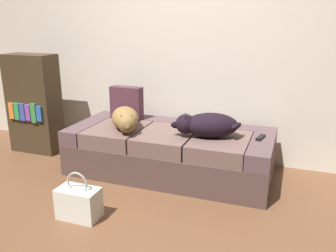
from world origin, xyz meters
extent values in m
plane|color=brown|center=(0.00, 0.00, 0.00)|extent=(10.00, 10.00, 0.00)
cube|color=beige|center=(0.00, 1.62, 1.40)|extent=(6.40, 0.10, 2.80)
cube|color=#503B35|center=(0.00, 1.05, 0.15)|extent=(1.94, 0.85, 0.30)
cube|color=brown|center=(-0.87, 1.05, 0.37)|extent=(0.20, 0.85, 0.14)
cube|color=brown|center=(0.87, 1.05, 0.37)|extent=(0.20, 0.85, 0.14)
cube|color=brown|center=(0.00, 1.37, 0.37)|extent=(1.54, 0.20, 0.14)
cube|color=brown|center=(-0.51, 0.95, 0.37)|extent=(0.50, 0.64, 0.14)
cube|color=brown|center=(0.00, 0.95, 0.37)|extent=(0.50, 0.64, 0.14)
cube|color=brown|center=(0.51, 0.95, 0.37)|extent=(0.50, 0.64, 0.14)
ellipsoid|color=olive|center=(-0.42, 0.94, 0.55)|extent=(0.45, 0.52, 0.21)
sphere|color=olive|center=(-0.31, 0.76, 0.55)|extent=(0.17, 0.17, 0.17)
ellipsoid|color=brown|center=(-0.27, 0.70, 0.54)|extent=(0.10, 0.12, 0.06)
cone|color=brown|center=(-0.27, 0.78, 0.62)|extent=(0.04, 0.04, 0.05)
cone|color=brown|center=(-0.35, 0.74, 0.62)|extent=(0.04, 0.04, 0.05)
ellipsoid|color=olive|center=(-0.48, 1.14, 0.56)|extent=(0.18, 0.05, 0.05)
ellipsoid|color=black|center=(0.42, 0.97, 0.55)|extent=(0.54, 0.40, 0.22)
sphere|color=black|center=(0.20, 0.91, 0.56)|extent=(0.18, 0.18, 0.18)
ellipsoid|color=black|center=(0.12, 0.88, 0.55)|extent=(0.12, 0.09, 0.06)
cone|color=black|center=(0.21, 0.86, 0.63)|extent=(0.05, 0.05, 0.05)
cone|color=black|center=(0.19, 0.95, 0.63)|extent=(0.05, 0.05, 0.05)
ellipsoid|color=black|center=(0.64, 0.98, 0.57)|extent=(0.09, 0.19, 0.05)
cube|color=black|center=(0.85, 1.07, 0.46)|extent=(0.07, 0.16, 0.02)
cube|color=#4E2B37|center=(-0.57, 1.27, 0.61)|extent=(0.34, 0.13, 0.34)
cube|color=silver|center=(-0.37, 0.02, 0.12)|extent=(0.32, 0.18, 0.24)
torus|color=#9EA298|center=(-0.37, 0.02, 0.29)|extent=(0.18, 0.02, 0.18)
cube|color=#3E2F1E|center=(-1.65, 1.12, 0.55)|extent=(0.56, 0.28, 1.10)
cube|color=orange|center=(-1.84, 0.97, 0.49)|extent=(0.06, 0.02, 0.18)
cube|color=#2B9B56|center=(-1.76, 0.97, 0.49)|extent=(0.06, 0.02, 0.19)
cube|color=#3B4FA8|center=(-1.69, 0.97, 0.49)|extent=(0.06, 0.02, 0.19)
cube|color=#814AA1|center=(-1.61, 0.97, 0.49)|extent=(0.06, 0.02, 0.18)
cube|color=#3A8C43|center=(-1.54, 0.97, 0.49)|extent=(0.06, 0.02, 0.21)
cube|color=#2D5EB0|center=(-1.46, 0.97, 0.49)|extent=(0.06, 0.02, 0.17)
camera|label=1|loc=(1.09, -1.98, 1.46)|focal=37.63mm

